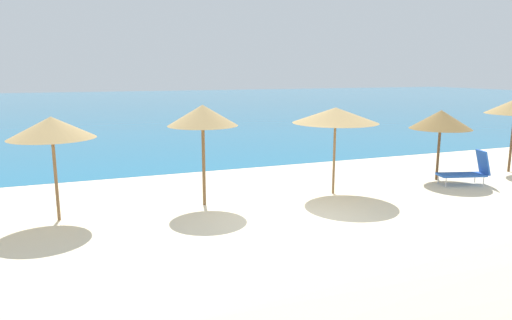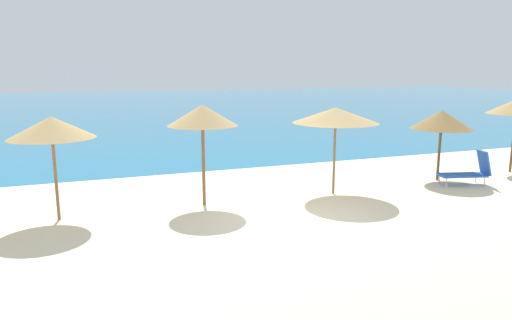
% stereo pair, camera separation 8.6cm
% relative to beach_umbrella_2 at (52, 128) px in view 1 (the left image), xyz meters
% --- Properties ---
extents(ground_plane, '(160.00, 160.00, 0.00)m').
position_rel_beach_umbrella_2_xyz_m(ground_plane, '(5.75, -2.50, -2.45)').
color(ground_plane, beige).
extents(sea_water, '(160.00, 76.53, 0.01)m').
position_rel_beach_umbrella_2_xyz_m(sea_water, '(5.75, 42.69, -2.45)').
color(sea_water, '#1E6B93').
rests_on(sea_water, ground_plane).
extents(beach_umbrella_2, '(2.16, 2.16, 2.74)m').
position_rel_beach_umbrella_2_xyz_m(beach_umbrella_2, '(0.00, 0.00, 0.00)').
color(beach_umbrella_2, brown).
rests_on(beach_umbrella_2, ground_plane).
extents(beach_umbrella_3, '(2.02, 2.02, 2.94)m').
position_rel_beach_umbrella_2_xyz_m(beach_umbrella_3, '(3.95, -0.00, 0.17)').
color(beach_umbrella_3, brown).
rests_on(beach_umbrella_3, ground_plane).
extents(beach_umbrella_4, '(2.69, 2.69, 2.76)m').
position_rel_beach_umbrella_2_xyz_m(beach_umbrella_4, '(8.14, -0.25, 0.06)').
color(beach_umbrella_4, brown).
rests_on(beach_umbrella_4, ground_plane).
extents(beach_umbrella_5, '(2.15, 2.15, 2.52)m').
position_rel_beach_umbrella_2_xyz_m(beach_umbrella_5, '(12.61, 0.05, -0.27)').
color(beach_umbrella_5, brown).
rests_on(beach_umbrella_5, ground_plane).
extents(lounge_chair_3, '(1.79, 1.04, 1.20)m').
position_rel_beach_umbrella_2_xyz_m(lounge_chair_3, '(13.09, -0.90, -1.97)').
color(lounge_chair_3, blue).
rests_on(lounge_chair_3, ground_plane).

